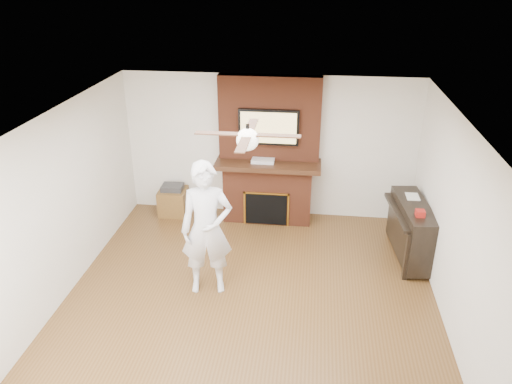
# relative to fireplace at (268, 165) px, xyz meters

# --- Properties ---
(room_shell) EXTENTS (5.36, 5.86, 2.86)m
(room_shell) POSITION_rel_fireplace_xyz_m (0.00, -2.55, 0.25)
(room_shell) COLOR #4F3317
(room_shell) RESTS_ON ground
(fireplace) EXTENTS (1.78, 0.64, 2.50)m
(fireplace) POSITION_rel_fireplace_xyz_m (0.00, 0.00, 0.00)
(fireplace) COLOR brown
(fireplace) RESTS_ON ground
(tv) EXTENTS (1.00, 0.08, 0.60)m
(tv) POSITION_rel_fireplace_xyz_m (0.00, -0.05, 0.68)
(tv) COLOR black
(tv) RESTS_ON fireplace
(ceiling_fan) EXTENTS (1.21, 1.21, 0.31)m
(ceiling_fan) POSITION_rel_fireplace_xyz_m (-0.00, -2.55, 1.34)
(ceiling_fan) COLOR black
(ceiling_fan) RESTS_ON room_shell
(person) EXTENTS (0.76, 0.58, 1.88)m
(person) POSITION_rel_fireplace_xyz_m (-0.60, -2.23, -0.05)
(person) COLOR silver
(person) RESTS_ON ground
(side_table) EXTENTS (0.50, 0.50, 0.56)m
(side_table) POSITION_rel_fireplace_xyz_m (-1.70, -0.07, -0.74)
(side_table) COLOR brown
(side_table) RESTS_ON ground
(piano) EXTENTS (0.64, 1.40, 0.98)m
(piano) POSITION_rel_fireplace_xyz_m (2.28, -1.06, -0.52)
(piano) COLOR black
(piano) RESTS_ON ground
(cable_box) EXTENTS (0.39, 0.22, 0.05)m
(cable_box) POSITION_rel_fireplace_xyz_m (-0.08, -0.10, 0.11)
(cable_box) COLOR silver
(cable_box) RESTS_ON fireplace
(candle_orange) EXTENTS (0.07, 0.07, 0.14)m
(candle_orange) POSITION_rel_fireplace_xyz_m (-0.16, -0.19, -0.93)
(candle_orange) COLOR #D05518
(candle_orange) RESTS_ON ground
(candle_green) EXTENTS (0.07, 0.07, 0.08)m
(candle_green) POSITION_rel_fireplace_xyz_m (-0.02, -0.26, -0.95)
(candle_green) COLOR #598736
(candle_green) RESTS_ON ground
(candle_cream) EXTENTS (0.08, 0.08, 0.10)m
(candle_cream) POSITION_rel_fireplace_xyz_m (0.15, -0.25, -0.94)
(candle_cream) COLOR beige
(candle_cream) RESTS_ON ground
(candle_blue) EXTENTS (0.06, 0.06, 0.09)m
(candle_blue) POSITION_rel_fireplace_xyz_m (0.26, -0.24, -0.95)
(candle_blue) COLOR #3742A6
(candle_blue) RESTS_ON ground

